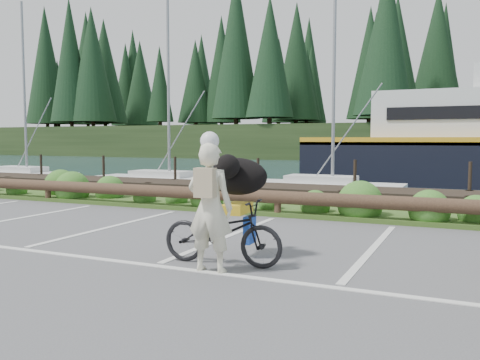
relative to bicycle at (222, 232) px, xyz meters
The scene contains 7 objects.
ground 0.96m from the bicycle, behind, with size 72.00×72.00×0.00m, color #505052.
harbor_backdrop 78.45m from the bicycle, 90.32° to the left, with size 170.00×160.00×30.00m.
vegetation_strip 5.31m from the bicycle, 99.03° to the left, with size 34.00×1.60×0.10m, color #3D5B21.
log_rail 4.63m from the bicycle, 100.40° to the left, with size 32.00×0.30×0.60m, color #443021, non-canonical shape.
bicycle is the anchor object (origin of this frame).
cyclist 0.58m from the bicycle, 86.40° to the right, with size 0.63×0.41×1.73m, color beige.
dog 0.94m from the bicycle, 93.60° to the left, with size 0.97×0.48×0.56m, color black.
Camera 1 is at (3.99, -6.28, 1.78)m, focal length 38.00 mm.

